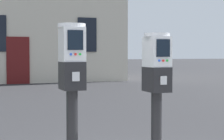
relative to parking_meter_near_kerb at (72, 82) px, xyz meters
The scene contains 2 objects.
parking_meter_near_kerb is the anchor object (origin of this frame).
parking_meter_twin_adjacent 0.73m from the parking_meter_near_kerb, ahead, with size 0.22×0.25×1.39m.
Camera 1 is at (-1.02, -2.99, 1.36)m, focal length 59.81 mm.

